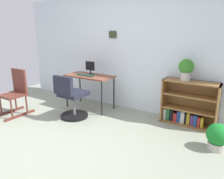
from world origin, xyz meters
TOP-DOWN VIEW (x-y plane):
  - ground_plane at (0.00, 0.00)m, footprint 6.24×6.24m
  - wall_back at (-0.00, 2.15)m, footprint 5.20×0.12m
  - desk at (-0.45, 1.66)m, footprint 1.01×0.51m
  - monitor at (-0.47, 1.73)m, footprint 0.22×0.15m
  - keyboard at (-0.49, 1.58)m, footprint 0.42×0.12m
  - office_chair at (-0.38, 1.03)m, footprint 0.52×0.55m
  - rocking_chair at (-1.45, 0.61)m, footprint 0.42×0.64m
  - bookshelf_low at (1.51, 1.95)m, footprint 0.92×0.30m
  - potted_plant_on_shelf at (1.43, 1.90)m, footprint 0.25×0.25m
  - potted_plant_floor at (2.08, 1.30)m, footprint 0.31×0.31m

SIDE VIEW (x-z plane):
  - ground_plane at x=0.00m, z-range 0.00..0.00m
  - potted_plant_floor at x=2.08m, z-range 0.01..0.39m
  - bookshelf_low at x=1.51m, z-range -0.05..0.73m
  - office_chair at x=-0.38m, z-range -0.06..0.78m
  - rocking_chair at x=-1.45m, z-range 0.01..0.89m
  - desk at x=-0.45m, z-range 0.29..1.00m
  - keyboard at x=-0.49m, z-range 0.71..0.73m
  - monitor at x=-0.47m, z-range 0.71..0.99m
  - potted_plant_on_shelf at x=1.43m, z-range 0.81..1.18m
  - wall_back at x=0.00m, z-range 0.00..2.31m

